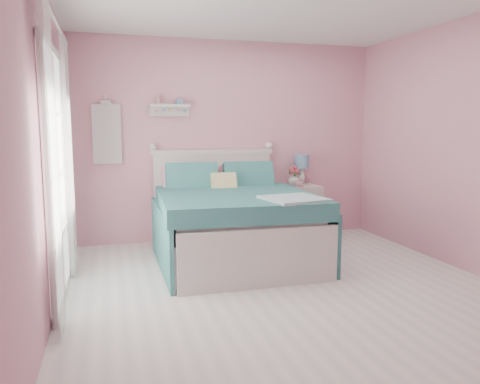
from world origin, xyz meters
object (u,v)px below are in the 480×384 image
nightstand (299,211)px  teacup (299,184)px  table_lamp (301,164)px  bed (232,224)px  vase (294,179)px

nightstand → teacup: 0.44m
nightstand → table_lamp: (0.05, 0.07, 0.64)m
bed → vase: (1.06, 0.77, 0.39)m
table_lamp → vase: size_ratio=2.39×
bed → table_lamp: (1.20, 0.85, 0.59)m
nightstand → vase: bearing=-177.7°
vase → teacup: 0.17m
table_lamp → teacup: size_ratio=3.90×
nightstand → table_lamp: bearing=55.4°
vase → nightstand: bearing=2.3°
table_lamp → vase: (-0.14, -0.08, -0.20)m
table_lamp → bed: bearing=-144.7°
vase → teacup: (0.00, -0.16, -0.04)m
bed → teacup: (1.06, 0.61, 0.35)m
vase → teacup: vase is taller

